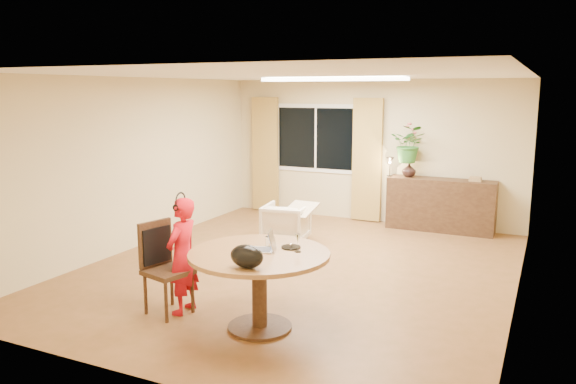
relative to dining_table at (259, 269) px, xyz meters
The scene contains 24 objects.
floor 2.07m from the dining_table, 102.51° to the left, with size 6.50×6.50×0.00m, color brown.
ceiling 2.78m from the dining_table, 102.51° to the left, with size 6.50×6.50×0.00m, color white.
wall_back 5.24m from the dining_table, 94.72° to the left, with size 5.50×5.50×0.00m, color #D4C18A.
wall_left 3.77m from the dining_table, 148.77° to the left, with size 6.50×6.50×0.00m, color #D4C18A.
wall_right 3.09m from the dining_table, 39.67° to the left, with size 6.50×6.50×0.00m, color #D4C18A.
window 5.45m from the dining_table, 106.49° to the left, with size 1.70×0.03×1.30m.
curtain_left 5.72m from the dining_table, 116.89° to the left, with size 0.55×0.08×2.25m, color olive.
curtain_right 5.13m from the dining_table, 95.37° to the left, with size 0.55×0.08×2.25m, color olive.
ceiling_panel 3.70m from the dining_table, 97.78° to the left, with size 2.20×0.35×0.05m, color white.
dining_table is the anchor object (origin of this frame).
dining_chair 1.09m from the dining_table, behind, with size 0.48×0.44×1.01m, color black, non-canonical shape.
child 0.96m from the dining_table, behind, with size 0.31×0.47×1.28m, color red.
laptop 0.29m from the dining_table, 131.38° to the left, with size 0.33×0.22×0.22m, color #B7B7BC, non-canonical shape.
tumbler 0.32m from the dining_table, 91.68° to the left, with size 0.07×0.07×0.11m, color white, non-canonical shape.
wine_glass 0.47m from the dining_table, 26.46° to the left, with size 0.07×0.07×0.19m, color white, non-canonical shape.
pot_lid 0.40m from the dining_table, 50.07° to the left, with size 0.20×0.20×0.03m, color white, non-canonical shape.
handbag 0.59m from the dining_table, 74.31° to the right, with size 0.33×0.19×0.22m, color black, non-canonical shape.
armchair 3.34m from the dining_table, 110.86° to the left, with size 0.67×0.69×0.63m, color #C2B29A.
throw 3.24m from the dining_table, 106.77° to the left, with size 0.45×0.55×0.03m, color beige, non-canonical shape.
sideboard 5.02m from the dining_table, 79.61° to the left, with size 1.81×0.44×0.91m, color black.
vase 4.96m from the dining_table, 86.13° to the left, with size 0.24×0.24×0.25m, color black.
bouquet 5.02m from the dining_table, 86.24° to the left, with size 0.59×0.51×0.66m, color #376B28.
book_stack 5.16m from the dining_table, 73.59° to the left, with size 0.20×0.15×0.08m, color olive, non-canonical shape.
desk_lamp 4.91m from the dining_table, 89.94° to the left, with size 0.15×0.15×0.35m, color black, non-canonical shape.
Camera 1 is at (3.00, -6.70, 2.41)m, focal length 35.00 mm.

